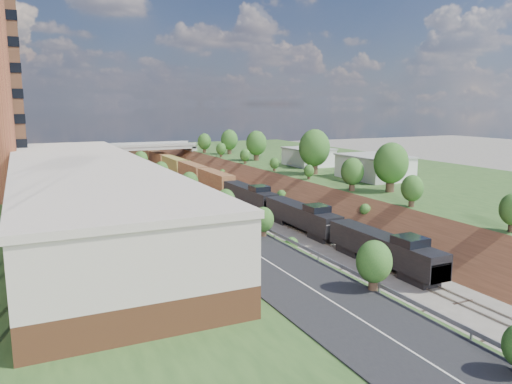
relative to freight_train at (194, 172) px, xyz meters
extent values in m
cube|color=#2C4C1F|center=(-35.60, -31.96, -0.02)|extent=(44.00, 180.00, 5.00)
cube|color=#2C4C1F|center=(30.40, -31.96, -0.02)|extent=(44.00, 180.00, 5.00)
cube|color=brown|center=(-13.60, -31.96, -2.52)|extent=(10.00, 180.00, 10.00)
cube|color=brown|center=(8.40, -31.96, -2.52)|extent=(10.00, 180.00, 10.00)
cube|color=gray|center=(-5.20, -31.96, -2.43)|extent=(1.58, 180.00, 0.18)
cube|color=gray|center=(0.00, -31.96, -2.43)|extent=(1.58, 180.00, 0.18)
cube|color=black|center=(-18.10, -31.96, 2.53)|extent=(8.00, 180.00, 0.10)
cube|color=#99999E|center=(-14.00, -31.96, 3.03)|extent=(0.06, 171.00, 0.30)
cube|color=brown|center=(-30.60, -53.96, 3.58)|extent=(14.00, 62.00, 2.20)
cube|color=#BDB0A2|center=(-30.60, -53.96, 6.83)|extent=(14.00, 62.00, 4.30)
cube|color=#BDB0A2|center=(-30.60, -53.96, 9.23)|extent=(14.30, 62.30, 0.50)
cube|color=gray|center=(-14.10, 30.04, 0.58)|extent=(1.50, 8.00, 6.20)
cube|color=gray|center=(8.90, 30.04, 0.58)|extent=(1.50, 8.00, 6.20)
cube|color=gray|center=(-2.60, 30.04, 3.68)|extent=(24.00, 8.00, 1.00)
cube|color=gray|center=(-2.60, 26.04, 4.48)|extent=(24.00, 0.30, 0.80)
cube|color=gray|center=(-2.60, 34.04, 4.48)|extent=(24.00, 0.30, 0.80)
cube|color=silver|center=(20.90, -39.96, 4.48)|extent=(9.00, 12.00, 4.00)
cube|color=silver|center=(20.40, -17.96, 4.28)|extent=(8.00, 10.00, 3.60)
cylinder|color=#473323|center=(14.40, -51.96, 3.80)|extent=(1.30, 1.30, 2.62)
ellipsoid|color=#1E521D|center=(14.40, -51.96, 6.95)|extent=(5.25, 5.25, 6.30)
cylinder|color=#473323|center=(-14.40, -71.96, 3.10)|extent=(0.66, 0.66, 1.22)
ellipsoid|color=#1E521D|center=(-14.40, -71.96, 4.57)|extent=(2.45, 2.45, 2.94)
cube|color=black|center=(0.00, -73.90, -2.07)|extent=(2.40, 4.00, 0.90)
cube|color=black|center=(0.00, -68.21, -0.24)|extent=(2.90, 17.39, 2.76)
cube|color=black|center=(0.00, -75.40, -0.72)|extent=(2.67, 3.00, 1.80)
cube|color=silver|center=(0.00, -75.40, 0.28)|extent=(2.67, 3.00, 0.15)
cube|color=black|center=(0.00, -72.40, 1.58)|extent=(2.84, 3.10, 0.90)
cube|color=black|center=(0.00, -49.82, -0.24)|extent=(2.90, 17.39, 2.76)
cube|color=black|center=(0.00, -31.44, -0.24)|extent=(2.90, 17.39, 2.76)
cube|color=brown|center=(0.00, 24.72, 0.12)|extent=(2.90, 92.93, 3.48)
camera|label=1|loc=(-36.44, -111.43, 15.79)|focal=35.00mm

